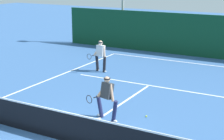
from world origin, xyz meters
The scene contains 8 objects.
court_line_baseline_far centered at (0.00, 11.65, 0.00)m, with size 9.30×0.10×0.01m, color white.
court_line_service centered at (0.00, 6.51, 0.00)m, with size 7.58×0.10×0.01m, color white.
court_line_centre centered at (0.00, 3.20, 0.00)m, with size 0.10×6.40×0.01m, color white.
tennis_net centered at (0.00, 0.00, 0.51)m, with size 10.19×0.09×1.07m.
player_near centered at (0.27, 2.12, 0.86)m, with size 1.07×0.87×1.58m.
player_far centered at (-3.20, 7.52, 0.91)m, with size 0.88×0.88×1.66m.
tennis_ball centered at (1.41, 2.99, 0.03)m, with size 0.07×0.07×0.07m, color #D1E033.
back_fence_windscreen centered at (0.00, 13.46, 1.31)m, with size 18.29×0.12×2.62m, color #0F4026.
Camera 1 is at (6.14, -8.06, 4.98)m, focal length 57.29 mm.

